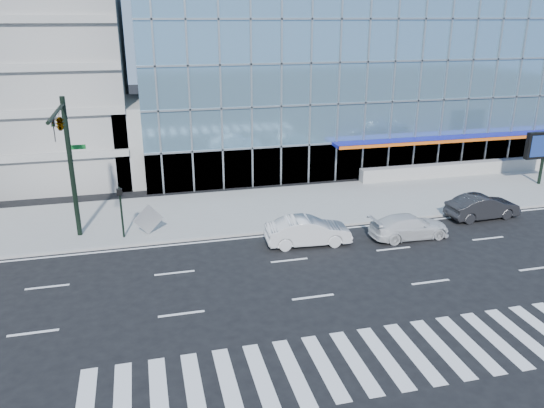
{
  "coord_description": "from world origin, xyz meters",
  "views": [
    {
      "loc": [
        -7.06,
        -24.39,
        12.2
      ],
      "look_at": [
        -0.19,
        3.0,
        2.15
      ],
      "focal_mm": 35.0,
      "sensor_mm": 36.0,
      "label": 1
    }
  ],
  "objects": [
    {
      "name": "theatre_building",
      "position": [
        14.0,
        26.0,
        7.5
      ],
      "size": [
        42.0,
        26.0,
        15.0
      ],
      "primitive_type": "cube",
      "color": "#709DBA",
      "rests_on": "ground"
    },
    {
      "name": "white_sedan",
      "position": [
        1.59,
        1.8,
        0.79
      ],
      "size": [
        4.89,
        1.99,
        1.58
      ],
      "primitive_type": "imported",
      "rotation": [
        0.0,
        0.0,
        1.5
      ],
      "color": "silver",
      "rests_on": "ground"
    },
    {
      "name": "ramp_block",
      "position": [
        -6.0,
        18.0,
        3.0
      ],
      "size": [
        6.0,
        8.0,
        6.0
      ],
      "primitive_type": "cube",
      "color": "gray",
      "rests_on": "ground"
    },
    {
      "name": "dark_sedan",
      "position": [
        13.59,
        3.0,
        0.77
      ],
      "size": [
        4.73,
        1.85,
        1.53
      ],
      "primitive_type": "imported",
      "rotation": [
        0.0,
        0.0,
        1.62
      ],
      "color": "black",
      "rests_on": "ground"
    },
    {
      "name": "sidewalk",
      "position": [
        0.0,
        8.0,
        0.07
      ],
      "size": [
        120.0,
        8.0,
        0.15
      ],
      "primitive_type": "cube",
      "color": "gray",
      "rests_on": "ground"
    },
    {
      "name": "ground",
      "position": [
        0.0,
        0.0,
        0.0
      ],
      "size": [
        160.0,
        160.0,
        0.0
      ],
      "primitive_type": "plane",
      "color": "black",
      "rests_on": "ground"
    },
    {
      "name": "white_suv",
      "position": [
        7.59,
        1.28,
        0.68
      ],
      "size": [
        4.76,
        2.03,
        1.37
      ],
      "primitive_type": "imported",
      "rotation": [
        0.0,
        0.0,
        1.59
      ],
      "color": "silver",
      "rests_on": "ground"
    },
    {
      "name": "tilted_panel",
      "position": [
        -7.06,
        5.11,
        1.07
      ],
      "size": [
        1.77,
        0.58,
        1.83
      ],
      "primitive_type": "cube",
      "rotation": [
        0.0,
        0.86,
        0.29
      ],
      "color": "gray",
      "rests_on": "sidewalk"
    },
    {
      "name": "ped_signal_post",
      "position": [
        -8.5,
        4.94,
        2.14
      ],
      "size": [
        0.3,
        0.33,
        3.0
      ],
      "color": "black",
      "rests_on": "sidewalk"
    },
    {
      "name": "traffic_signal",
      "position": [
        -11.0,
        4.57,
        6.16
      ],
      "size": [
        1.14,
        5.74,
        8.0
      ],
      "color": "black",
      "rests_on": "sidewalk"
    },
    {
      "name": "retaining_wall",
      "position": [
        24.0,
        11.6,
        0.65
      ],
      "size": [
        30.0,
        0.8,
        1.0
      ],
      "primitive_type": "cube",
      "color": "gray",
      "rests_on": "sidewalk"
    }
  ]
}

